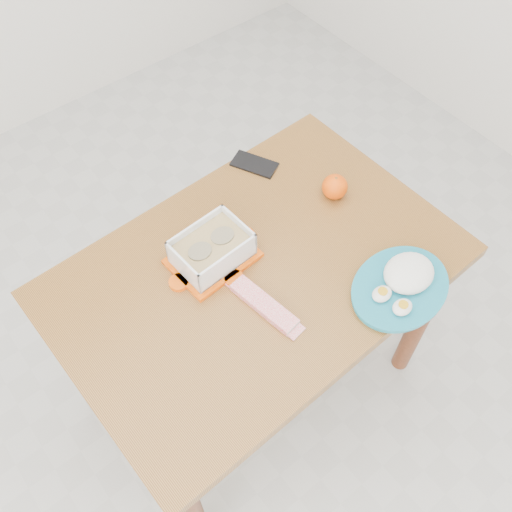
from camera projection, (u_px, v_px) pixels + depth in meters
ground at (233, 373)px, 2.12m from camera, size 3.50×3.50×0.00m
dining_table at (256, 292)px, 1.59m from camera, size 1.07×0.73×0.75m
food_container at (212, 250)px, 1.47m from camera, size 0.23×0.18×0.09m
orange_fruit at (335, 187)px, 1.61m from camera, size 0.07×0.07×0.07m
rice_plate at (403, 282)px, 1.44m from camera, size 0.31×0.31×0.08m
candy_bar at (264, 305)px, 1.42m from camera, size 0.08×0.20×0.02m
smartphone at (254, 164)px, 1.70m from camera, size 0.12×0.15×0.01m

